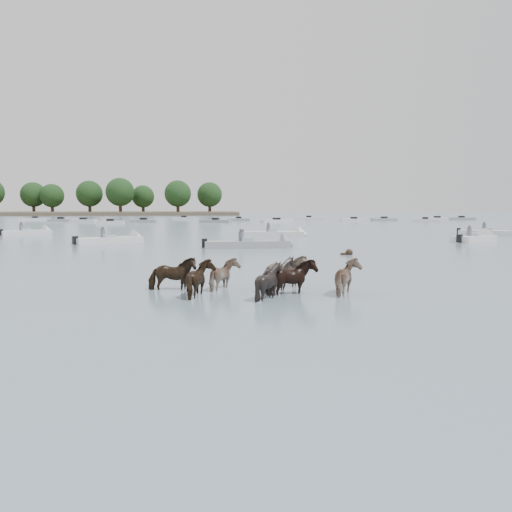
{
  "coord_description": "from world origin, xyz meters",
  "views": [
    {
      "loc": [
        0.86,
        -15.06,
        2.82
      ],
      "look_at": [
        2.49,
        2.36,
        1.1
      ],
      "focal_mm": 35.66,
      "sensor_mm": 36.0,
      "label": 1
    }
  ],
  "objects": [
    {
      "name": "motorboat_f",
      "position": [
        -16.28,
        36.64,
        0.23
      ],
      "size": [
        4.96,
        3.99,
        1.92
      ],
      "rotation": [
        0.0,
        0.0,
        0.58
      ],
      "color": "silver",
      "rests_on": "ground"
    },
    {
      "name": "motorboat_a",
      "position": [
        -6.07,
        24.65,
        0.23
      ],
      "size": [
        5.47,
        4.38,
        1.92
      ],
      "rotation": [
        0.0,
        0.0,
        0.59
      ],
      "color": "silver",
      "rests_on": "ground"
    },
    {
      "name": "motorboat_c",
      "position": [
        7.59,
        31.65,
        0.22
      ],
      "size": [
        6.4,
        2.27,
        1.92
      ],
      "rotation": [
        0.0,
        0.0,
        -0.11
      ],
      "color": "silver",
      "rests_on": "ground"
    },
    {
      "name": "distant_flotilla",
      "position": [
        -0.97,
        76.75,
        0.26
      ],
      "size": [
        109.59,
        27.06,
        0.93
      ],
      "color": "silver",
      "rests_on": "ground"
    },
    {
      "name": "swimming_pony",
      "position": [
        8.94,
        13.72,
        0.1
      ],
      "size": [
        0.72,
        0.44,
        0.44
      ],
      "color": "black",
      "rests_on": "ground"
    },
    {
      "name": "pony_herd",
      "position": [
        2.54,
        1.31,
        0.45
      ],
      "size": [
        7.15,
        3.32,
        1.37
      ],
      "color": "black",
      "rests_on": "ground"
    },
    {
      "name": "motorboat_e",
      "position": [
        28.54,
        31.48,
        0.22
      ],
      "size": [
        5.73,
        4.33,
        1.92
      ],
      "rotation": [
        0.0,
        0.0,
        -0.54
      ],
      "color": "silver",
      "rests_on": "ground"
    },
    {
      "name": "motorboat_d",
      "position": [
        22.49,
        23.88,
        0.23
      ],
      "size": [
        4.8,
        3.87,
        1.92
      ],
      "rotation": [
        0.0,
        0.0,
        0.57
      ],
      "color": "silver",
      "rests_on": "ground"
    },
    {
      "name": "motorboat_b",
      "position": [
        4.26,
        19.29,
        0.22
      ],
      "size": [
        6.44,
        1.99,
        1.92
      ],
      "rotation": [
        0.0,
        0.0,
        0.06
      ],
      "color": "gray",
      "rests_on": "ground"
    },
    {
      "name": "ground",
      "position": [
        0.0,
        0.0,
        0.0
      ],
      "size": [
        400.0,
        400.0,
        0.0
      ],
      "primitive_type": "plane",
      "color": "slate",
      "rests_on": "ground"
    }
  ]
}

